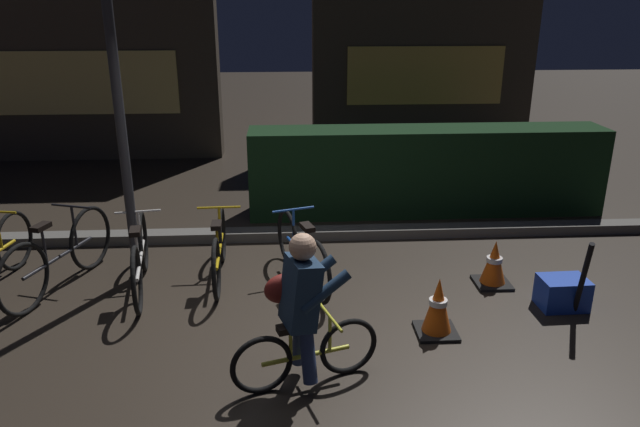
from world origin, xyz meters
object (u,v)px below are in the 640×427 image
Objects in this scene: street_post at (123,146)px; parked_bike_right_mid at (302,253)px; parked_bike_center_left at (140,258)px; closed_umbrella at (583,280)px; traffic_cone_far at (494,264)px; cyclist at (301,310)px; parked_bike_left_mid at (59,256)px; blue_crate at (562,293)px; traffic_cone_near at (438,307)px; parked_bike_center_right at (219,249)px.

street_post is 1.88× the size of parked_bike_right_mid.
closed_umbrella is at bearing -110.79° from parked_bike_center_left.
cyclist is (-2.03, -1.56, 0.40)m from traffic_cone_far.
cyclist is at bearing -48.94° from street_post.
parked_bike_center_left reaches higher than traffic_cone_far.
parked_bike_left_mid is at bearing 77.23° from parked_bike_center_left.
parked_bike_left_mid reaches higher than blue_crate.
parked_bike_right_mid is 1.79× the size of closed_umbrella.
closed_umbrella reaches higher than traffic_cone_near.
traffic_cone_far is 1.11× the size of blue_crate.
parked_bike_left_mid is at bearing 163.28° from traffic_cone_near.
traffic_cone_near is 1.37m from closed_umbrella.
closed_umbrella is (3.38, -1.09, 0.09)m from parked_bike_center_right.
street_post reaches higher than parked_bike_left_mid.
traffic_cone_near is at bearing -131.79° from traffic_cone_far.
traffic_cone_far is at bearing -74.43° from parked_bike_left_mid.
traffic_cone_near is (1.16, -1.09, -0.08)m from parked_bike_right_mid.
parked_bike_left_mid is at bearing 177.77° from traffic_cone_far.
closed_umbrella reaches higher than parked_bike_center_left.
parked_bike_center_right is 1.24× the size of cyclist.
parked_bike_left_mid reaches higher than parked_bike_center_left.
closed_umbrella is at bearing -0.30° from cyclist.
parked_bike_right_mid is (1.64, 0.06, -0.01)m from parked_bike_center_left.
traffic_cone_near is at bearing -24.08° from street_post.
parked_bike_center_left is 3.61m from traffic_cone_far.
cyclist is 1.47× the size of closed_umbrella.
street_post is at bearing 84.38° from parked_bike_center_right.
traffic_cone_far is 0.39× the size of cyclist.
traffic_cone_near is at bearing -67.17° from closed_umbrella.
parked_bike_left_mid is 3.46× the size of traffic_cone_far.
traffic_cone_far is 2.59m from cyclist.
traffic_cone_far is at bearing 134.54° from blue_crate.
parked_bike_left_mid is 1.09× the size of parked_bike_center_right.
blue_crate is (2.48, -0.69, -0.18)m from parked_bike_right_mid.
parked_bike_right_mid reaches higher than traffic_cone_far.
parked_bike_center_left reaches higher than parked_bike_center_right.
cyclist is at bearing -108.03° from parked_bike_left_mid.
parked_bike_center_left is at bearing -67.22° from street_post.
parked_bike_right_mid is at bearing -72.06° from parked_bike_left_mid.
parked_bike_center_right is at bearing -66.47° from parked_bike_left_mid.
street_post is 1.13m from parked_bike_center_left.
parked_bike_center_right is 1.02× the size of parked_bike_right_mid.
parked_bike_right_mid is 1.98m from traffic_cone_far.
street_post is 1.76× the size of parked_bike_center_left.
traffic_cone_far is at bearing -112.99° from parked_bike_right_mid.
street_post is 1.29m from parked_bike_left_mid.
closed_umbrella is at bearing -82.86° from parked_bike_left_mid.
traffic_cone_far is at bearing -5.95° from street_post.
parked_bike_left_mid is at bearing 172.09° from blue_crate.
parked_bike_right_mid is at bearing -6.84° from street_post.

